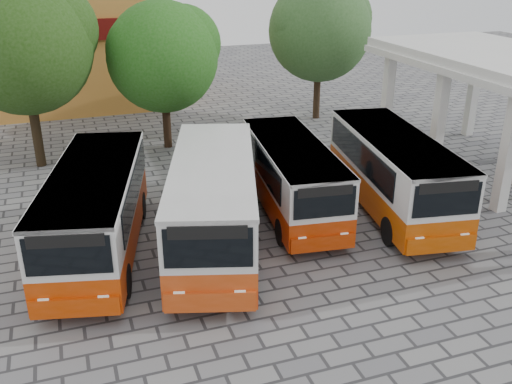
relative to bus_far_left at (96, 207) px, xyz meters
name	(u,v)px	position (x,y,z in m)	size (l,w,h in m)	color
ground	(340,266)	(7.30, -3.37, -1.74)	(90.00, 90.00, 0.00)	slate
shophouse_block	(2,40)	(-3.70, 22.61, 2.42)	(20.40, 10.40, 8.30)	#BD7A2E
bus_far_left	(96,207)	(0.00, 0.00, 0.00)	(4.42, 8.79, 3.01)	#BE3300
bus_centre_left	(214,199)	(3.76, -0.84, 0.09)	(5.07, 9.30, 3.16)	#BF3D0E
bus_centre_right	(292,174)	(7.36, 0.96, -0.14)	(3.26, 7.94, 2.78)	#AA2900
bus_far_right	(394,169)	(11.11, -0.15, 0.00)	(3.86, 8.70, 3.02)	#B33E00
tree_left	(24,41)	(-1.83, 9.76, 4.05)	(6.37, 6.07, 8.63)	black
tree_middle	(164,53)	(4.41, 10.53, 3.08)	(5.72, 5.45, 7.37)	black
tree_right	(321,26)	(14.03, 13.05, 3.66)	(6.20, 5.90, 8.16)	#352517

